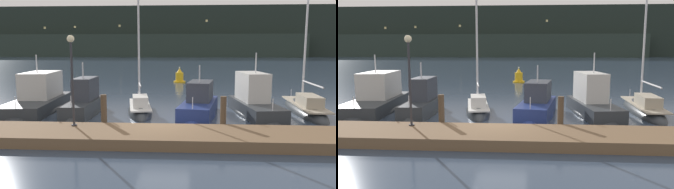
% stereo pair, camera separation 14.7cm
% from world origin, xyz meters
% --- Properties ---
extents(ground_plane, '(400.00, 400.00, 0.00)m').
position_xyz_m(ground_plane, '(0.00, 0.00, 0.00)').
color(ground_plane, '#2D3D51').
extents(dock, '(26.41, 2.80, 0.45)m').
position_xyz_m(dock, '(0.00, -1.61, 0.23)').
color(dock, brown).
rests_on(dock, ground).
extents(mooring_pile_1, '(0.28, 0.28, 1.72)m').
position_xyz_m(mooring_pile_1, '(-2.78, 0.04, 0.86)').
color(mooring_pile_1, '#4C3D2D').
rests_on(mooring_pile_1, ground).
extents(mooring_pile_2, '(0.28, 0.28, 1.69)m').
position_xyz_m(mooring_pile_2, '(2.78, 0.04, 0.84)').
color(mooring_pile_2, '#4C3D2D').
rests_on(mooring_pile_2, ground).
extents(motorboat_berth_1, '(3.19, 7.53, 4.05)m').
position_xyz_m(motorboat_berth_1, '(-8.16, 4.78, 0.42)').
color(motorboat_berth_1, '#2D3338').
rests_on(motorboat_berth_1, ground).
extents(motorboat_berth_2, '(1.67, 5.05, 3.72)m').
position_xyz_m(motorboat_berth_2, '(-4.91, 3.63, 0.36)').
color(motorboat_berth_2, '#2D3338').
rests_on(motorboat_berth_2, ground).
extents(sailboat_berth_3, '(2.35, 5.37, 8.01)m').
position_xyz_m(sailboat_berth_3, '(-1.72, 4.28, 0.12)').
color(sailboat_berth_3, '#2D3338').
rests_on(sailboat_berth_3, ground).
extents(motorboat_berth_4, '(2.76, 5.69, 3.48)m').
position_xyz_m(motorboat_berth_4, '(1.79, 3.69, 0.35)').
color(motorboat_berth_4, navy).
rests_on(motorboat_berth_4, ground).
extents(motorboat_berth_5, '(2.79, 6.32, 4.07)m').
position_xyz_m(motorboat_berth_5, '(5.02, 4.28, 0.50)').
color(motorboat_berth_5, '#2D3338').
rests_on(motorboat_berth_5, ground).
extents(sailboat_berth_6, '(1.98, 7.14, 9.79)m').
position_xyz_m(sailboat_berth_6, '(8.21, 5.12, 0.13)').
color(sailboat_berth_6, '#2D3338').
rests_on(sailboat_berth_6, ground).
extents(channel_buoy, '(1.29, 1.29, 1.72)m').
position_xyz_m(channel_buoy, '(0.16, 21.17, 0.62)').
color(channel_buoy, gold).
rests_on(channel_buoy, ground).
extents(dock_lamppost, '(0.32, 0.32, 3.98)m').
position_xyz_m(dock_lamppost, '(-3.89, -0.91, 3.11)').
color(dock_lamppost, '#2D2D33').
rests_on(dock_lamppost, dock).
extents(hillside_backdrop, '(240.00, 23.00, 19.34)m').
position_xyz_m(hillside_backdrop, '(-3.98, 118.55, 8.90)').
color(hillside_backdrop, '#1E2823').
rests_on(hillside_backdrop, ground).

